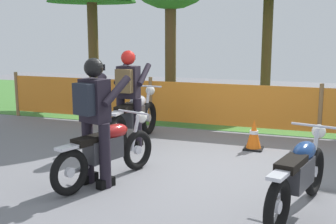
# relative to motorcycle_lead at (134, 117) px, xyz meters

# --- Properties ---
(ground) EXTENTS (24.00, 24.00, 0.02)m
(ground) POSITION_rel_motorcycle_lead_xyz_m (1.47, -1.14, -0.49)
(ground) COLOR slate
(grass_verge) EXTENTS (24.00, 6.13, 0.01)m
(grass_verge) POSITION_rel_motorcycle_lead_xyz_m (1.47, 4.53, -0.47)
(grass_verge) COLOR #427A33
(grass_verge) RESTS_ON ground
(barrier_fence) EXTENTS (10.39, 0.08, 1.05)m
(barrier_fence) POSITION_rel_motorcycle_lead_xyz_m (1.47, 1.46, 0.06)
(barrier_fence) COLOR olive
(barrier_fence) RESTS_ON ground
(motorcycle_lead) EXTENTS (0.61, 2.09, 0.99)m
(motorcycle_lead) POSITION_rel_motorcycle_lead_xyz_m (0.00, 0.00, 0.00)
(motorcycle_lead) COLOR black
(motorcycle_lead) RESTS_ON ground
(motorcycle_trailing) EXTENTS (0.73, 1.91, 0.92)m
(motorcycle_trailing) POSITION_rel_motorcycle_lead_xyz_m (2.99, -2.26, -0.03)
(motorcycle_trailing) COLOR black
(motorcycle_trailing) RESTS_ON ground
(motorcycle_third) EXTENTS (0.77, 1.82, 0.89)m
(motorcycle_third) POSITION_rel_motorcycle_lead_xyz_m (0.47, -2.01, -0.05)
(motorcycle_third) COLOR black
(motorcycle_third) RESTS_ON ground
(rider_lead) EXTENTS (0.54, 0.67, 1.69)m
(rider_lead) POSITION_rel_motorcycle_lead_xyz_m (0.00, -0.23, 0.47)
(rider_lead) COLOR black
(rider_lead) RESTS_ON ground
(rider_third) EXTENTS (0.66, 0.76, 1.69)m
(rider_third) POSITION_rel_motorcycle_lead_xyz_m (0.41, -2.21, 0.47)
(rider_third) COLOR black
(rider_third) RESTS_ON ground
(traffic_cone) EXTENTS (0.32, 0.32, 0.53)m
(traffic_cone) POSITION_rel_motorcycle_lead_xyz_m (2.13, 0.27, -0.22)
(traffic_cone) COLOR black
(traffic_cone) RESTS_ON ground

